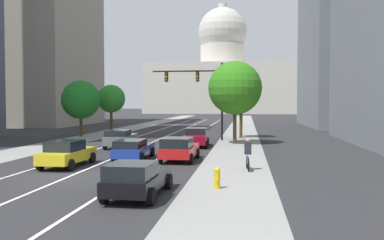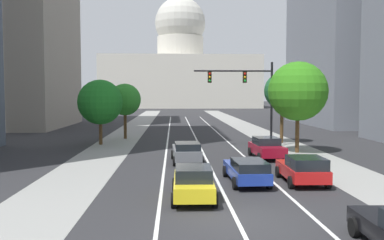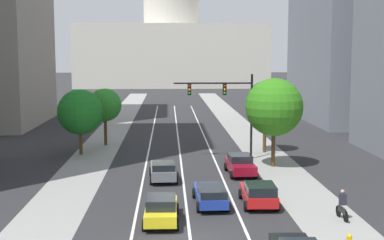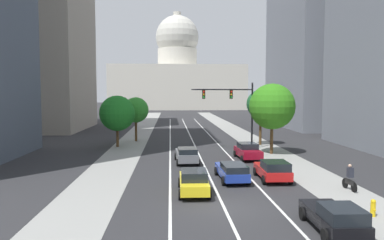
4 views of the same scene
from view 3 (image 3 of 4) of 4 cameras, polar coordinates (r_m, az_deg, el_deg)
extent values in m
plane|color=#2B2B2D|center=(66.58, -1.58, -1.01)|extent=(400.00, 400.00, 0.00)
cube|color=gray|center=(62.00, -8.82, -1.68)|extent=(3.92, 130.00, 0.01)
cube|color=gray|center=(62.27, 5.79, -1.59)|extent=(3.92, 130.00, 0.01)
cube|color=white|center=(51.79, -4.59, -3.33)|extent=(0.16, 90.00, 0.01)
cube|color=white|center=(51.77, -1.30, -3.31)|extent=(0.16, 90.00, 0.01)
cube|color=white|center=(51.91, 1.98, -3.28)|extent=(0.16, 90.00, 0.01)
cube|color=beige|center=(156.00, -2.14, 6.75)|extent=(52.29, 27.31, 17.14)
cylinder|color=beige|center=(156.41, -2.16, 11.18)|extent=(15.76, 15.76, 7.00)
cube|color=#1E389E|center=(33.77, 1.91, -7.90)|extent=(1.86, 4.80, 0.56)
cube|color=black|center=(32.71, 2.10, -7.47)|extent=(1.66, 2.59, 0.46)
cylinder|color=black|center=(35.32, 0.23, -7.70)|extent=(0.24, 0.65, 0.64)
cylinder|color=black|center=(35.49, 3.02, -7.64)|extent=(0.24, 0.65, 0.64)
cylinder|color=black|center=(32.22, 0.69, -9.16)|extent=(0.24, 0.65, 0.64)
cylinder|color=black|center=(32.41, 3.75, -9.07)|extent=(0.24, 0.65, 0.64)
cube|color=maroon|center=(42.04, 5.10, -4.85)|extent=(2.01, 4.40, 0.69)
cube|color=black|center=(42.06, 5.07, -3.99)|extent=(1.76, 2.14, 0.54)
cylinder|color=black|center=(43.38, 3.57, -4.93)|extent=(0.25, 0.65, 0.64)
cylinder|color=black|center=(43.69, 5.92, -4.87)|extent=(0.25, 0.65, 0.64)
cylinder|color=black|center=(40.55, 4.21, -5.79)|extent=(0.25, 0.65, 0.64)
cylinder|color=black|center=(40.88, 6.71, -5.71)|extent=(0.25, 0.65, 0.64)
cube|color=slate|center=(40.30, -3.07, -5.35)|extent=(1.96, 4.55, 0.69)
cube|color=black|center=(39.25, -3.03, -4.83)|extent=(1.72, 2.21, 0.46)
cylinder|color=black|center=(41.84, -4.35, -5.39)|extent=(0.25, 0.65, 0.64)
cylinder|color=black|center=(41.89, -1.92, -5.35)|extent=(0.25, 0.65, 0.64)
cylinder|color=black|center=(38.87, -4.31, -6.35)|extent=(0.25, 0.65, 0.64)
cylinder|color=black|center=(38.93, -1.68, -6.31)|extent=(0.25, 0.65, 0.64)
cube|color=red|center=(33.98, 6.98, -7.81)|extent=(1.95, 4.21, 0.61)
cube|color=black|center=(33.00, 7.21, -7.20)|extent=(1.76, 2.20, 0.57)
cylinder|color=black|center=(35.30, 5.13, -7.74)|extent=(0.23, 0.64, 0.64)
cylinder|color=black|center=(35.55, 8.14, -7.67)|extent=(0.23, 0.64, 0.64)
cylinder|color=black|center=(32.59, 5.70, -9.00)|extent=(0.23, 0.64, 0.64)
cylinder|color=black|center=(32.86, 8.95, -8.92)|extent=(0.23, 0.64, 0.64)
cube|color=yellow|center=(30.45, -3.25, -9.52)|extent=(1.80, 4.42, 0.62)
cube|color=black|center=(29.99, -3.28, -8.61)|extent=(1.62, 2.11, 0.57)
cylinder|color=black|center=(32.01, -4.73, -9.29)|extent=(0.23, 0.64, 0.64)
cylinder|color=black|center=(31.96, -1.60, -9.29)|extent=(0.23, 0.64, 0.64)
cylinder|color=black|center=(29.16, -5.06, -10.93)|extent=(0.23, 0.64, 0.64)
cylinder|color=black|center=(29.11, -1.61, -10.94)|extent=(0.23, 0.64, 0.64)
cylinder|color=black|center=(47.92, 6.27, 0.33)|extent=(0.20, 0.20, 7.49)
cylinder|color=black|center=(47.27, 2.21, 3.89)|extent=(6.83, 0.14, 0.14)
cube|color=black|center=(47.39, 3.44, 3.23)|extent=(0.32, 0.28, 0.96)
sphere|color=red|center=(47.23, 3.47, 3.58)|extent=(0.20, 0.20, 0.20)
sphere|color=orange|center=(47.25, 3.46, 3.21)|extent=(0.20, 0.20, 0.20)
sphere|color=green|center=(47.27, 3.46, 2.85)|extent=(0.20, 0.20, 0.20)
cube|color=black|center=(47.17, -0.28, 3.22)|extent=(0.32, 0.28, 0.96)
sphere|color=red|center=(47.01, -0.27, 3.57)|extent=(0.20, 0.20, 0.20)
sphere|color=orange|center=(47.02, -0.27, 3.21)|extent=(0.20, 0.20, 0.20)
sphere|color=green|center=(47.05, -0.27, 2.84)|extent=(0.20, 0.20, 0.20)
sphere|color=yellow|center=(26.98, 16.21, -11.67)|extent=(0.26, 0.26, 0.26)
cylinder|color=black|center=(31.61, 15.85, -9.73)|extent=(0.10, 0.66, 0.66)
cylinder|color=black|center=(32.53, 15.12, -9.23)|extent=(0.10, 0.66, 0.66)
cube|color=black|center=(32.01, 15.49, -9.10)|extent=(0.14, 1.00, 0.36)
cube|color=#262833|center=(31.80, 15.57, -8.03)|extent=(0.38, 0.31, 0.64)
sphere|color=tan|center=(31.75, 15.54, -7.25)|extent=(0.22, 0.22, 0.22)
cylinder|color=#51381E|center=(55.72, -9.08, -1.13)|extent=(0.32, 0.32, 2.96)
sphere|color=#308B2C|center=(55.41, -9.13, 1.58)|extent=(3.34, 3.34, 3.34)
cylinder|color=#51381E|center=(51.66, 7.64, -1.27)|extent=(0.32, 0.32, 3.81)
sphere|color=#1F592E|center=(51.31, 7.70, 2.17)|extent=(3.44, 3.44, 3.44)
cylinder|color=#51381E|center=(51.02, -11.61, -2.19)|extent=(0.32, 0.32, 2.51)
sphere|color=#1F7724|center=(50.67, -11.69, 0.84)|extent=(4.16, 4.16, 4.16)
cylinder|color=#51381E|center=(45.19, 8.54, -2.81)|extent=(0.32, 0.32, 3.28)
sphere|color=#327E19|center=(44.75, 8.62, 1.36)|extent=(4.74, 4.74, 4.74)
camera|label=1|loc=(13.09, 50.08, -21.34)|focal=38.97mm
camera|label=2|loc=(11.47, -9.17, -16.38)|focal=39.37mm
camera|label=4|loc=(7.32, -17.98, -17.55)|focal=34.33mm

